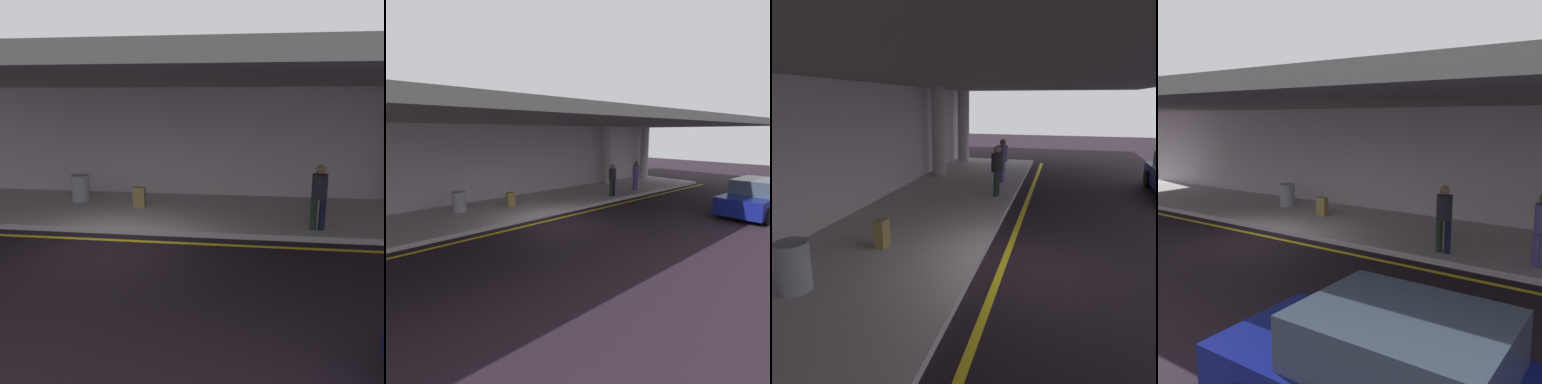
{
  "view_description": "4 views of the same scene",
  "coord_description": "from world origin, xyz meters",
  "views": [
    {
      "loc": [
        3.11,
        -8.77,
        3.4
      ],
      "look_at": [
        1.65,
        2.33,
        0.87
      ],
      "focal_mm": 38.45,
      "sensor_mm": 36.0,
      "label": 1
    },
    {
      "loc": [
        -7.29,
        -8.95,
        3.4
      ],
      "look_at": [
        2.43,
        1.47,
        0.71
      ],
      "focal_mm": 29.37,
      "sensor_mm": 36.0,
      "label": 2
    },
    {
      "loc": [
        -6.96,
        -0.48,
        3.26
      ],
      "look_at": [
        2.88,
        2.15,
        0.74
      ],
      "focal_mm": 34.5,
      "sensor_mm": 36.0,
      "label": 3
    },
    {
      "loc": [
        8.95,
        -8.27,
        3.4
      ],
      "look_at": [
        2.08,
        1.71,
        1.37
      ],
      "focal_mm": 40.71,
      "sensor_mm": 36.0,
      "label": 4
    }
  ],
  "objects": [
    {
      "name": "support_column_left_mid",
      "position": [
        12.0,
        4.62,
        1.97
      ],
      "size": [
        0.6,
        0.6,
        3.65
      ],
      "primitive_type": "cylinder",
      "color": "#B0A4B1",
      "rests_on": "sidewalk"
    },
    {
      "name": "ceiling_overhang",
      "position": [
        0.0,
        2.6,
        3.95
      ],
      "size": [
        28.0,
        13.2,
        0.3
      ],
      "primitive_type": "cube",
      "color": "slate",
      "rests_on": "support_column_far_left"
    },
    {
      "name": "support_column_far_left",
      "position": [
        8.0,
        4.62,
        1.97
      ],
      "size": [
        0.6,
        0.6,
        3.65
      ],
      "primitive_type": "cylinder",
      "color": "#AFA8AA",
      "rests_on": "sidewalk"
    },
    {
      "name": "ground_plane",
      "position": [
        0.0,
        0.0,
        0.0
      ],
      "size": [
        60.0,
        60.0,
        0.0
      ],
      "primitive_type": "plane",
      "color": "black"
    },
    {
      "name": "traveler_with_luggage",
      "position": [
        4.96,
        1.58,
        1.11
      ],
      "size": [
        0.38,
        0.38,
        1.68
      ],
      "rotation": [
        0.0,
        0.0,
        4.37
      ],
      "color": "black",
      "rests_on": "sidewalk"
    },
    {
      "name": "person_waiting_for_ride",
      "position": [
        7.19,
        1.74,
        1.11
      ],
      "size": [
        0.38,
        0.38,
        1.68
      ],
      "rotation": [
        0.0,
        0.0,
        1.87
      ],
      "color": "#4B3C88",
      "rests_on": "sidewalk"
    },
    {
      "name": "car_navy",
      "position": [
        7.02,
        -4.61,
        0.71
      ],
      "size": [
        4.1,
        1.92,
        1.5
      ],
      "rotation": [
        0.0,
        0.0,
        -0.08
      ],
      "color": "navy",
      "rests_on": "ground"
    },
    {
      "name": "terminal_back_wall",
      "position": [
        0.0,
        5.35,
        1.9
      ],
      "size": [
        26.0,
        0.3,
        3.8
      ],
      "primitive_type": "cube",
      "color": "#B8ABB3",
      "rests_on": "ground"
    },
    {
      "name": "trash_bin_steel",
      "position": [
        -2.21,
        3.75,
        0.57
      ],
      "size": [
        0.56,
        0.56,
        0.85
      ],
      "primitive_type": "cylinder",
      "color": "gray",
      "rests_on": "sidewalk"
    },
    {
      "name": "suitcase_upright_primary",
      "position": [
        -0.11,
        3.2,
        0.46
      ],
      "size": [
        0.36,
        0.22,
        0.9
      ],
      "rotation": [
        0.0,
        0.0,
        0.18
      ],
      "color": "olive",
      "rests_on": "sidewalk"
    },
    {
      "name": "sidewalk",
      "position": [
        0.0,
        3.1,
        0.07
      ],
      "size": [
        26.0,
        4.2,
        0.15
      ],
      "primitive_type": "cube",
      "color": "#AEA5AB",
      "rests_on": "ground"
    },
    {
      "name": "lane_stripe_yellow",
      "position": [
        0.0,
        0.54,
        0.0
      ],
      "size": [
        26.0,
        0.14,
        0.01
      ],
      "primitive_type": "cube",
      "color": "yellow",
      "rests_on": "ground"
    }
  ]
}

